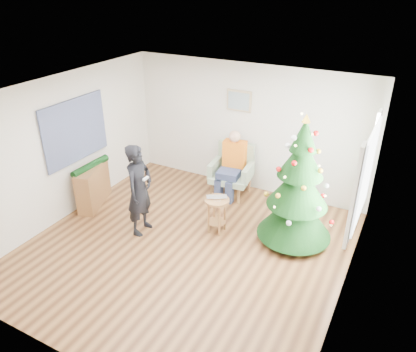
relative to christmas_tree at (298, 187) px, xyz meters
The scene contains 19 objects.
floor 2.11m from the christmas_tree, 144.34° to the right, with size 5.00×5.00×0.00m, color brown.
ceiling 2.43m from the christmas_tree, 144.34° to the right, with size 5.00×5.00×0.00m, color white.
wall_back 2.09m from the christmas_tree, 136.49° to the left, with size 5.00×5.00×0.00m, color silver.
wall_front 3.89m from the christmas_tree, 112.75° to the right, with size 5.00×5.00×0.00m, color silver.
wall_left 4.15m from the christmas_tree, 164.94° to the right, with size 5.00×5.00×0.00m, color silver.
wall_right 1.50m from the christmas_tree, 47.10° to the right, with size 5.00×5.00×0.00m, color silver.
window_panel 1.09m from the christmas_tree, ahead, with size 0.04×1.30×1.40m, color white.
curtains 1.06m from the christmas_tree, ahead, with size 0.05×1.75×1.50m.
christmas_tree is the anchor object (origin of this frame).
stool 1.50m from the christmas_tree, 162.91° to the right, with size 0.43×0.43×0.64m.
laptop 1.38m from the christmas_tree, 162.91° to the right, with size 0.35×0.23×0.03m, color silver.
armchair 2.00m from the christmas_tree, 148.64° to the left, with size 0.88×0.81×1.03m.
seated_person 1.89m from the christmas_tree, 150.08° to the left, with size 0.48×0.67×1.35m.
standing_man 2.64m from the christmas_tree, 157.93° to the right, with size 0.60×0.39×1.64m, color black.
game_controller 2.49m from the christmas_tree, 155.78° to the right, with size 0.04×0.13×0.04m, color white.
console 3.94m from the christmas_tree, behind, with size 0.30×1.00×0.80m, color brown.
garland 3.89m from the christmas_tree, behind, with size 0.14×0.14×0.90m, color black.
tapestry 4.07m from the christmas_tree, 168.91° to the right, with size 0.03×1.50×1.15m, color black.
framed_picture 2.35m from the christmas_tree, 140.79° to the left, with size 0.52×0.05×0.42m.
Camera 1 is at (2.90, -4.68, 4.13)m, focal length 35.00 mm.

